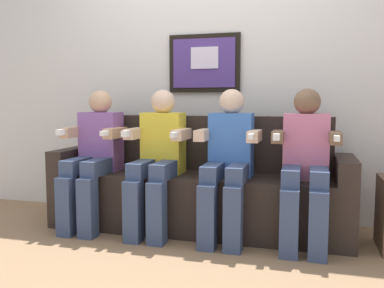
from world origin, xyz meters
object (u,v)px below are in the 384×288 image
object	(u,v)px
person_right_center	(228,158)
person_leftmost	(94,153)
couch	(198,190)
person_left_center	(158,155)
person_rightmost	(306,160)

from	to	relation	value
person_right_center	person_leftmost	bearing A→B (deg)	-179.98
couch	person_right_center	size ratio (longest dim) A/B	2.11
person_left_center	person_right_center	distance (m)	0.55
person_right_center	person_rightmost	size ratio (longest dim) A/B	1.00
couch	person_right_center	xyz separation A→B (m)	(0.27, -0.17, 0.29)
person_left_center	person_right_center	world-z (taller)	same
person_leftmost	person_right_center	distance (m)	1.10
person_left_center	person_rightmost	xyz separation A→B (m)	(1.10, 0.00, 0.00)
person_right_center	couch	bearing A→B (deg)	148.55
couch	person_leftmost	xyz separation A→B (m)	(-0.82, -0.17, 0.29)
couch	person_right_center	bearing A→B (deg)	-31.45
couch	person_rightmost	world-z (taller)	person_rightmost
person_left_center	person_rightmost	bearing A→B (deg)	0.00
couch	person_leftmost	size ratio (longest dim) A/B	2.11
couch	person_left_center	distance (m)	0.44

